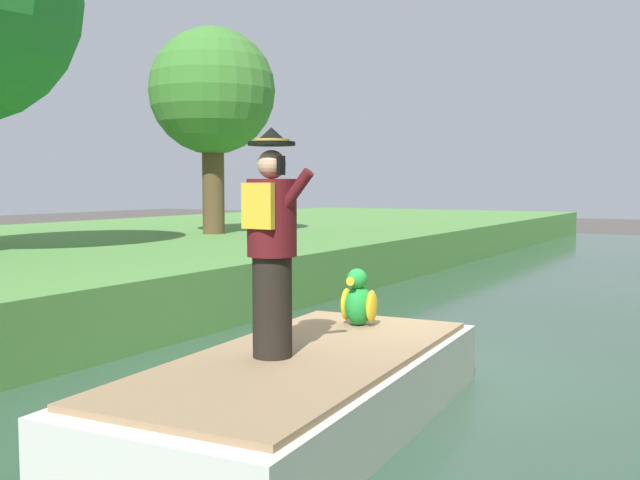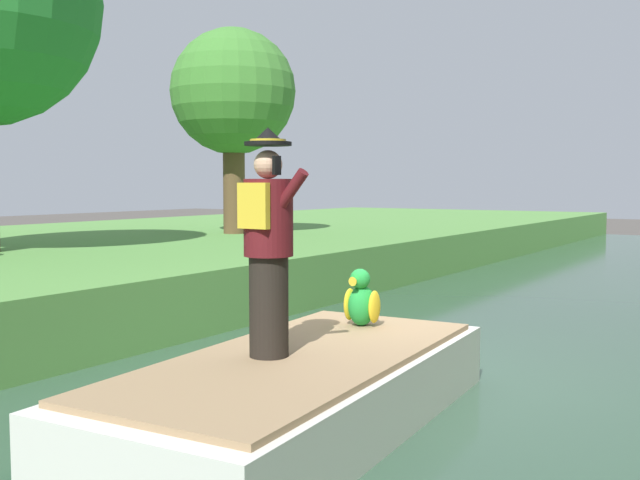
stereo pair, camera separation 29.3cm
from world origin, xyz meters
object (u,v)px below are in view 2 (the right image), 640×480
Objects in this scene: person_pirate at (268,243)px; parrot_plush at (362,301)px; boat at (300,391)px; tree_tall at (233,94)px.

person_pirate is 1.68m from parrot_plush.
boat is 1.26m from person_pirate.
boat is 7.59× the size of parrot_plush.
boat is 1.47m from parrot_plush.
person_pirate is (-0.17, -0.19, 1.23)m from boat.
person_pirate is at bearing -89.36° from parrot_plush.
tree_tall is at bearing 135.66° from person_pirate.
person_pirate is 3.25× the size of parrot_plush.
parrot_plush is 0.12× the size of tree_tall.
tree_tall reaches higher than parrot_plush.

